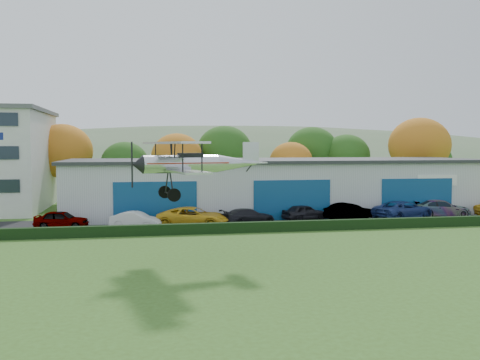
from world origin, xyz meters
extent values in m
plane|color=#38591C|center=(0.00, 0.00, 0.00)|extent=(300.00, 300.00, 0.00)
cube|color=black|center=(3.00, 21.00, 0.03)|extent=(48.00, 9.00, 0.05)
cube|color=black|center=(3.00, 16.20, 0.40)|extent=(46.00, 0.60, 0.80)
cube|color=#B2B7BC|center=(5.00, 28.00, 2.50)|extent=(40.00, 12.00, 5.00)
cube|color=#2D3033|center=(5.00, 28.00, 5.15)|extent=(40.60, 12.60, 0.30)
cube|color=navy|center=(-7.00, 21.95, 1.80)|extent=(7.00, 0.12, 3.60)
cube|color=navy|center=(5.00, 21.95, 1.80)|extent=(7.00, 0.12, 3.60)
cube|color=navy|center=(17.00, 21.95, 1.80)|extent=(7.00, 0.12, 3.60)
cylinder|color=#3D2614|center=(-17.00, 40.00, 1.57)|extent=(0.36, 0.36, 3.15)
ellipsoid|color=#AC5115|center=(-17.00, 40.00, 6.03)|extent=(6.84, 6.84, 6.16)
cylinder|color=#3D2614|center=(-10.00, 38.00, 1.22)|extent=(0.36, 0.36, 2.45)
ellipsoid|color=#1E4C14|center=(-10.00, 38.00, 4.69)|extent=(5.32, 5.32, 4.79)
cylinder|color=#3D2614|center=(-4.00, 40.00, 1.40)|extent=(0.36, 0.36, 2.80)
ellipsoid|color=#AC5115|center=(-4.00, 40.00, 5.36)|extent=(6.08, 6.08, 5.47)
cylinder|color=#3D2614|center=(2.00, 42.00, 1.57)|extent=(0.36, 0.36, 3.15)
ellipsoid|color=#1E4C14|center=(2.00, 42.00, 6.03)|extent=(6.84, 6.84, 6.16)
cylinder|color=#3D2614|center=(10.00, 40.00, 1.22)|extent=(0.36, 0.36, 2.45)
ellipsoid|color=#AC5115|center=(10.00, 40.00, 4.69)|extent=(5.32, 5.32, 4.79)
cylinder|color=#3D2614|center=(18.00, 42.00, 1.40)|extent=(0.36, 0.36, 2.80)
ellipsoid|color=#1E4C14|center=(18.00, 42.00, 5.36)|extent=(6.08, 6.08, 5.47)
cylinder|color=#3D2614|center=(26.00, 38.00, 1.75)|extent=(0.36, 0.36, 3.50)
ellipsoid|color=#AC5115|center=(26.00, 38.00, 6.70)|extent=(7.60, 7.60, 6.84)
cylinder|color=#3D2614|center=(30.00, 42.00, 1.22)|extent=(0.36, 0.36, 2.45)
ellipsoid|color=#1E4C14|center=(30.00, 42.00, 4.69)|extent=(5.32, 5.32, 4.79)
cylinder|color=#3D2614|center=(-24.00, 44.00, 1.05)|extent=(0.36, 0.36, 2.10)
ellipsoid|color=#AC5115|center=(-24.00, 44.00, 4.02)|extent=(4.56, 4.56, 4.10)
cylinder|color=#3D2614|center=(14.00, 44.00, 1.57)|extent=(0.36, 0.36, 3.15)
ellipsoid|color=#1E4C14|center=(14.00, 44.00, 6.03)|extent=(6.84, 6.84, 6.16)
ellipsoid|color=#4C6642|center=(20.00, 140.00, -15.40)|extent=(320.00, 196.00, 56.00)
ellipsoid|color=#4C6642|center=(90.00, 140.00, -9.90)|extent=(240.00, 126.00, 36.00)
imported|color=gray|center=(-14.47, 20.57, 0.76)|extent=(4.42, 2.38, 1.43)
imported|color=silver|center=(-8.61, 19.40, 0.72)|extent=(4.31, 2.90, 1.34)
imported|color=gold|center=(-4.04, 19.42, 0.86)|extent=(6.34, 4.33, 1.61)
imported|color=black|center=(0.58, 19.81, 0.73)|extent=(5.02, 3.17, 1.36)
imported|color=black|center=(6.00, 21.48, 0.75)|extent=(4.44, 2.85, 1.41)
imported|color=gray|center=(9.97, 21.02, 0.80)|extent=(4.83, 2.81, 1.50)
imported|color=navy|center=(14.92, 20.60, 0.87)|extent=(6.48, 4.74, 1.64)
imported|color=gray|center=(19.26, 21.60, 0.82)|extent=(5.63, 3.11, 1.55)
cylinder|color=silver|center=(-5.96, 6.45, 5.62)|extent=(4.41, 1.88, 1.02)
cone|color=silver|center=(-2.64, 7.14, 5.62)|extent=(2.64, 1.51, 1.02)
cone|color=black|center=(-8.33, 5.95, 5.62)|extent=(0.76, 1.11, 1.02)
cube|color=#AC2D15|center=(-5.63, 6.52, 5.68)|extent=(4.86, 1.99, 0.07)
cube|color=black|center=(-5.40, 6.56, 6.09)|extent=(1.47, 0.94, 0.28)
cube|color=silver|center=(-6.18, 6.40, 5.28)|extent=(3.05, 8.25, 0.11)
cube|color=silver|center=(-6.40, 6.35, 6.81)|extent=(3.26, 8.71, 0.11)
cylinder|color=black|center=(-6.07, 3.42, 6.05)|extent=(0.08, 0.08, 1.47)
cylinder|color=black|center=(-5.08, 3.63, 6.05)|extent=(0.08, 0.08, 1.47)
cylinder|color=black|center=(-7.28, 9.17, 6.05)|extent=(0.08, 0.08, 1.47)
cylinder|color=black|center=(-6.28, 9.38, 6.05)|extent=(0.08, 0.08, 1.47)
cylinder|color=black|center=(-6.32, 5.97, 6.41)|extent=(0.12, 0.25, 0.84)
cylinder|color=black|center=(-6.48, 6.74, 6.41)|extent=(0.12, 0.25, 0.84)
cylinder|color=black|center=(-6.52, 5.84, 4.66)|extent=(0.24, 0.79, 1.38)
cylinder|color=black|center=(-6.72, 6.78, 4.66)|extent=(0.24, 0.79, 1.38)
cylinder|color=black|center=(-6.62, 6.31, 3.98)|extent=(0.52, 2.12, 0.08)
cylinder|color=black|center=(-6.41, 5.31, 3.98)|extent=(0.74, 0.30, 0.72)
cylinder|color=black|center=(-6.83, 7.30, 3.98)|extent=(0.74, 0.30, 0.72)
cylinder|color=black|center=(-1.87, 7.31, 5.34)|extent=(0.42, 0.15, 0.48)
cube|color=silver|center=(-1.87, 7.31, 5.68)|extent=(1.60, 3.08, 0.07)
cube|color=silver|center=(-1.76, 7.33, 6.24)|extent=(1.01, 0.28, 1.24)
cube|color=black|center=(-8.63, 5.88, 5.62)|extent=(0.09, 0.15, 2.49)
camera|label=1|loc=(-8.11, -23.61, 6.66)|focal=40.02mm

